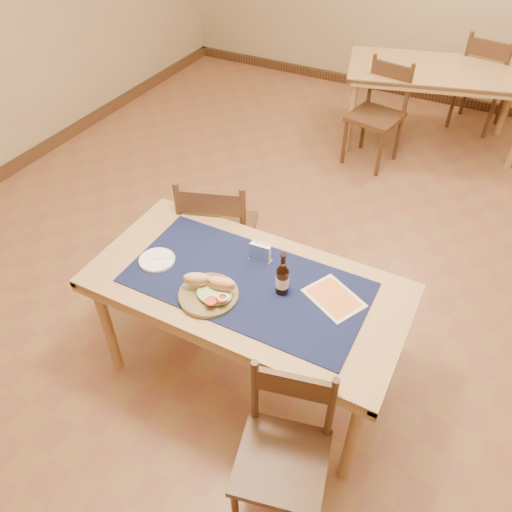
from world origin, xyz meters
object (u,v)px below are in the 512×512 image
at_px(chair_main_far, 218,233).
at_px(sandwich_plate, 210,292).
at_px(napkin_holder, 260,252).
at_px(back_table, 440,77).
at_px(main_table, 247,294).
at_px(beer_bottle, 282,278).
at_px(chair_main_near, 284,451).

bearing_deg(chair_main_far, sandwich_plate, -61.14).
bearing_deg(napkin_holder, chair_main_far, 143.53).
relative_size(back_table, sandwich_plate, 6.20).
bearing_deg(main_table, beer_bottle, 6.57).
height_order(chair_main_near, beer_bottle, beer_bottle).
xyz_separation_m(sandwich_plate, beer_bottle, (0.29, 0.19, 0.06)).
height_order(chair_main_far, sandwich_plate, chair_main_far).
xyz_separation_m(back_table, sandwich_plate, (-0.38, -3.42, 0.12)).
relative_size(back_table, beer_bottle, 7.53).
bearing_deg(back_table, napkin_holder, -95.36).
height_order(back_table, chair_main_far, chair_main_far).
bearing_deg(beer_bottle, back_table, 88.42).
xyz_separation_m(back_table, beer_bottle, (-0.09, -3.23, 0.18)).
bearing_deg(beer_bottle, sandwich_plate, -147.47).
height_order(back_table, sandwich_plate, sandwich_plate).
bearing_deg(napkin_holder, chair_main_near, -56.12).
bearing_deg(main_table, back_table, 85.22).
xyz_separation_m(back_table, chair_main_near, (0.21, -3.82, -0.23)).
distance_m(back_table, sandwich_plate, 3.44).
bearing_deg(main_table, chair_main_far, 132.97).
xyz_separation_m(chair_main_near, napkin_holder, (-0.50, 0.74, 0.37)).
height_order(beer_bottle, napkin_holder, beer_bottle).
height_order(main_table, napkin_holder, napkin_holder).
distance_m(chair_main_near, beer_bottle, 0.77).
bearing_deg(napkin_holder, sandwich_plate, -105.36).
distance_m(back_table, chair_main_far, 2.83).
distance_m(sandwich_plate, napkin_holder, 0.36).
relative_size(main_table, back_table, 0.88).
bearing_deg(napkin_holder, main_table, -84.73).
height_order(back_table, chair_main_near, chair_main_near).
distance_m(main_table, sandwich_plate, 0.23).
height_order(main_table, back_table, same).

